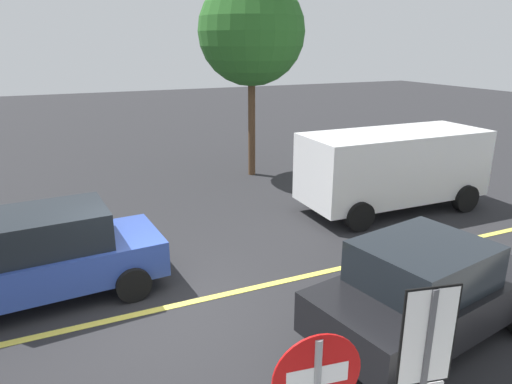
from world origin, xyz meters
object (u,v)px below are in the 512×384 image
(white_van, at_px, (393,165))
(tree_left_verge, at_px, (251,32))
(car_blue_behind_van, at_px, (39,257))
(car_black_far_lane, at_px, (425,290))
(speed_limit_sign, at_px, (425,362))

(white_van, height_order, tree_left_verge, tree_left_verge)
(car_blue_behind_van, distance_m, car_black_far_lane, 6.65)
(tree_left_verge, bearing_deg, car_black_far_lane, -98.02)
(white_van, distance_m, tree_left_verge, 6.44)
(speed_limit_sign, relative_size, tree_left_verge, 0.38)
(speed_limit_sign, bearing_deg, tree_left_verge, 73.34)
(speed_limit_sign, distance_m, tree_left_verge, 13.03)
(speed_limit_sign, height_order, car_black_far_lane, speed_limit_sign)
(speed_limit_sign, distance_m, white_van, 9.21)
(car_black_far_lane, bearing_deg, white_van, 55.10)
(white_van, distance_m, car_blue_behind_van, 9.09)
(car_blue_behind_van, bearing_deg, car_black_far_lane, -34.10)
(white_van, xyz_separation_m, tree_left_verge, (-2.09, 4.94, 3.57))
(speed_limit_sign, distance_m, car_black_far_lane, 3.28)
(white_van, height_order, car_black_far_lane, white_van)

